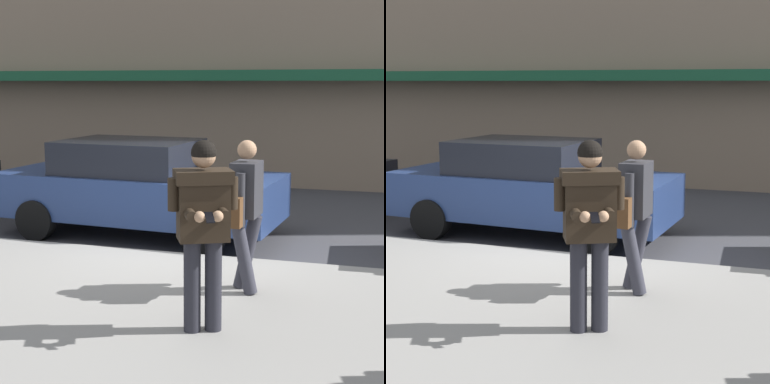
{
  "view_description": "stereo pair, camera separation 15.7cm",
  "coord_description": "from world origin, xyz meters",
  "views": [
    {
      "loc": [
        2.71,
        -8.33,
        2.46
      ],
      "look_at": [
        1.08,
        -2.96,
        1.49
      ],
      "focal_mm": 60.0,
      "sensor_mm": 36.0,
      "label": 1
    },
    {
      "loc": [
        2.86,
        -8.28,
        2.46
      ],
      "look_at": [
        1.08,
        -2.96,
        1.49
      ],
      "focal_mm": 60.0,
      "sensor_mm": 36.0,
      "label": 2
    }
  ],
  "objects": [
    {
      "name": "parked_sedan_mid",
      "position": [
        -1.07,
        1.12,
        0.79
      ],
      "size": [
        4.62,
        2.18,
        1.54
      ],
      "color": "navy",
      "rests_on": "ground"
    },
    {
      "name": "curb_paint_line",
      "position": [
        1.0,
        0.05,
        0.0
      ],
      "size": [
        28.0,
        0.12,
        0.01
      ],
      "primitive_type": "cube",
      "color": "silver",
      "rests_on": "ground"
    },
    {
      "name": "ground_plane",
      "position": [
        0.0,
        0.0,
        0.0
      ],
      "size": [
        80.0,
        80.0,
        0.0
      ],
      "primitive_type": "plane",
      "color": "#3D3D42"
    },
    {
      "name": "pedestrian_with_bag",
      "position": [
        1.27,
        -1.56,
        1.11
      ],
      "size": [
        0.34,
        0.72,
        1.7
      ],
      "color": "#33333D",
      "rests_on": "sidewalk"
    },
    {
      "name": "man_texting_on_phone",
      "position": [
        1.14,
        -2.81,
        1.25
      ],
      "size": [
        0.62,
        0.65,
        1.81
      ],
      "color": "#23232B",
      "rests_on": "sidewalk"
    },
    {
      "name": "sidewalk",
      "position": [
        1.0,
        -2.85,
        0.07
      ],
      "size": [
        32.0,
        5.3,
        0.14
      ],
      "primitive_type": "cube",
      "color": "gray",
      "rests_on": "ground"
    }
  ]
}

